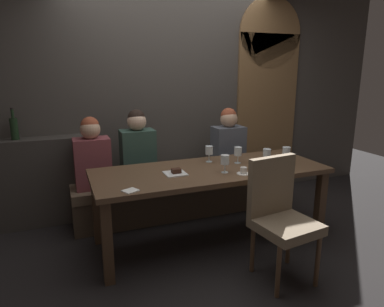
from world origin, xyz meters
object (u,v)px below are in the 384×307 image
(wine_bottle_dark_red, at_px, (14,128))
(wine_glass_center_back, at_px, (267,154))
(diner_bearded, at_px, (138,148))
(diner_far_end, at_px, (228,142))
(banquette_bench, at_px, (185,195))
(wine_glass_end_left, at_px, (225,160))
(espresso_cup, at_px, (244,171))
(chair_near_side, at_px, (280,211))
(diner_redhead, at_px, (92,155))
(wine_glass_end_right, at_px, (238,152))
(wine_glass_center_front, at_px, (209,151))
(wine_glass_far_left, at_px, (286,152))
(dining_table, at_px, (210,178))
(dessert_plate, at_px, (176,172))

(wine_bottle_dark_red, relative_size, wine_glass_center_back, 1.99)
(diner_bearded, xyz_separation_m, diner_far_end, (1.07, -0.04, -0.01))
(banquette_bench, bearing_deg, wine_glass_end_left, -85.49)
(wine_glass_end_left, height_order, espresso_cup, wine_glass_end_left)
(chair_near_side, distance_m, wine_bottle_dark_red, 2.72)
(diner_bearded, relative_size, wine_glass_end_left, 4.84)
(wine_glass_center_back, bearing_deg, chair_near_side, -113.86)
(diner_redhead, xyz_separation_m, wine_glass_end_right, (1.34, -0.63, 0.06))
(diner_redhead, xyz_separation_m, wine_glass_center_front, (1.09, -0.48, 0.06))
(wine_glass_end_left, bearing_deg, chair_near_side, -69.64)
(wine_bottle_dark_red, bearing_deg, banquette_bench, -11.37)
(wine_glass_far_left, relative_size, wine_glass_end_left, 1.00)
(banquette_bench, distance_m, wine_glass_center_back, 1.15)
(wine_glass_center_back, bearing_deg, diner_bearded, 142.84)
(wine_glass_far_left, xyz_separation_m, wine_glass_center_back, (-0.23, 0.00, -0.00))
(banquette_bench, bearing_deg, wine_glass_center_back, -55.09)
(banquette_bench, relative_size, espresso_cup, 20.83)
(dining_table, height_order, dessert_plate, dessert_plate)
(banquette_bench, xyz_separation_m, espresso_cup, (0.20, -0.96, 0.54))
(dining_table, distance_m, diner_redhead, 1.24)
(espresso_cup, distance_m, dessert_plate, 0.61)
(wine_glass_center_front, bearing_deg, wine_glass_center_back, -34.65)
(diner_far_end, height_order, espresso_cup, diner_far_end)
(diner_redhead, bearing_deg, diner_bearded, 2.09)
(dining_table, bearing_deg, wine_glass_center_back, -9.61)
(wine_glass_far_left, xyz_separation_m, wine_glass_end_left, (-0.71, -0.06, 0.00))
(espresso_cup, bearing_deg, diner_redhead, 141.17)
(banquette_bench, distance_m, wine_glass_end_right, 0.94)
(diner_far_end, distance_m, wine_glass_end_right, 0.65)
(wine_glass_center_front, bearing_deg, diner_bearded, 141.04)
(wine_glass_far_left, xyz_separation_m, wine_glass_center_front, (-0.69, 0.32, 0.00))
(wine_bottle_dark_red, relative_size, wine_glass_end_right, 1.99)
(wine_glass_end_left, height_order, wine_glass_center_front, same)
(dessert_plate, bearing_deg, espresso_cup, -21.79)
(wine_glass_end_right, bearing_deg, wine_glass_far_left, -21.76)
(wine_glass_end_left, bearing_deg, wine_glass_far_left, 5.17)
(dessert_plate, bearing_deg, wine_bottle_dark_red, 141.46)
(wine_bottle_dark_red, height_order, wine_glass_end_left, wine_bottle_dark_red)
(wine_bottle_dark_red, bearing_deg, dessert_plate, -38.54)
(banquette_bench, relative_size, wine_glass_center_front, 15.24)
(chair_near_side, xyz_separation_m, wine_glass_far_left, (0.50, 0.63, 0.30))
(diner_bearded, distance_m, dessert_plate, 0.79)
(wine_bottle_dark_red, xyz_separation_m, wine_glass_center_front, (1.81, -0.82, -0.21))
(diner_redhead, height_order, wine_glass_end_right, diner_redhead)
(banquette_bench, distance_m, wine_glass_far_left, 1.28)
(diner_redhead, distance_m, wine_glass_end_right, 1.48)
(banquette_bench, bearing_deg, diner_far_end, -0.82)
(chair_near_side, bearing_deg, wine_bottle_dark_red, 138.54)
(wine_glass_center_back, distance_m, dessert_plate, 0.92)
(chair_near_side, xyz_separation_m, diner_bearded, (-0.81, 1.45, 0.27))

